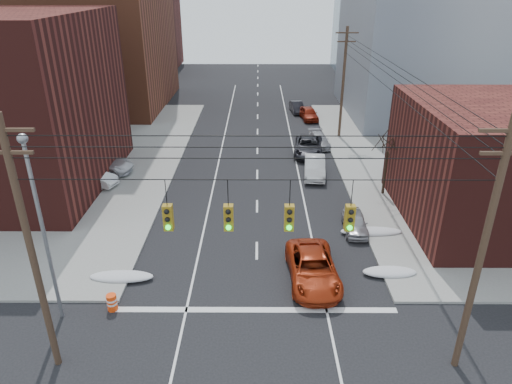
{
  "coord_description": "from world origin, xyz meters",
  "views": [
    {
      "loc": [
        0.07,
        -11.61,
        14.93
      ],
      "look_at": [
        -0.06,
        14.01,
        3.0
      ],
      "focal_mm": 32.0,
      "sensor_mm": 36.0,
      "label": 1
    }
  ],
  "objects_px": {
    "parked_car_f": "(297,107)",
    "lot_car_c": "(38,192)",
    "parked_car_a": "(355,222)",
    "construction_barrel": "(112,302)",
    "red_pickup": "(313,268)",
    "parked_car_c": "(308,146)",
    "lot_car_b": "(100,165)",
    "parked_car_d": "(319,140)",
    "parked_car_e": "(309,113)",
    "parked_car_b": "(315,167)",
    "lot_car_d": "(66,149)",
    "lot_car_a": "(91,177)"
  },
  "relations": [
    {
      "from": "lot_car_d",
      "to": "lot_car_a",
      "type": "bearing_deg",
      "value": -131.43
    },
    {
      "from": "parked_car_a",
      "to": "lot_car_c",
      "type": "bearing_deg",
      "value": 171.69
    },
    {
      "from": "lot_car_b",
      "to": "parked_car_d",
      "type": "bearing_deg",
      "value": -63.36
    },
    {
      "from": "red_pickup",
      "to": "lot_car_d",
      "type": "height_order",
      "value": "lot_car_d"
    },
    {
      "from": "parked_car_a",
      "to": "construction_barrel",
      "type": "distance_m",
      "value": 15.74
    },
    {
      "from": "parked_car_f",
      "to": "construction_barrel",
      "type": "xyz_separation_m",
      "value": [
        -12.03,
        -37.5,
        -0.2
      ]
    },
    {
      "from": "lot_car_a",
      "to": "red_pickup",
      "type": "bearing_deg",
      "value": -109.41
    },
    {
      "from": "parked_car_b",
      "to": "parked_car_d",
      "type": "height_order",
      "value": "parked_car_b"
    },
    {
      "from": "red_pickup",
      "to": "construction_barrel",
      "type": "bearing_deg",
      "value": -168.65
    },
    {
      "from": "lot_car_b",
      "to": "lot_car_c",
      "type": "distance_m",
      "value": 5.87
    },
    {
      "from": "red_pickup",
      "to": "parked_car_f",
      "type": "bearing_deg",
      "value": 84.5
    },
    {
      "from": "parked_car_c",
      "to": "parked_car_f",
      "type": "height_order",
      "value": "parked_car_c"
    },
    {
      "from": "lot_car_a",
      "to": "construction_barrel",
      "type": "relative_size",
      "value": 4.78
    },
    {
      "from": "parked_car_a",
      "to": "parked_car_e",
      "type": "distance_m",
      "value": 26.29
    },
    {
      "from": "parked_car_a",
      "to": "parked_car_b",
      "type": "height_order",
      "value": "parked_car_b"
    },
    {
      "from": "parked_car_f",
      "to": "lot_car_a",
      "type": "xyz_separation_m",
      "value": [
        -17.97,
        -22.61,
        0.19
      ]
    },
    {
      "from": "parked_car_e",
      "to": "parked_car_f",
      "type": "height_order",
      "value": "parked_car_e"
    },
    {
      "from": "parked_car_a",
      "to": "parked_car_c",
      "type": "xyz_separation_m",
      "value": [
        -1.6,
        14.53,
        0.16
      ]
    },
    {
      "from": "parked_car_b",
      "to": "parked_car_e",
      "type": "xyz_separation_m",
      "value": [
        1.23,
        17.0,
        -0.05
      ]
    },
    {
      "from": "parked_car_d",
      "to": "parked_car_a",
      "type": "bearing_deg",
      "value": -93.38
    },
    {
      "from": "lot_car_c",
      "to": "construction_barrel",
      "type": "relative_size",
      "value": 4.83
    },
    {
      "from": "parked_car_f",
      "to": "lot_car_c",
      "type": "relative_size",
      "value": 0.93
    },
    {
      "from": "lot_car_c",
      "to": "lot_car_b",
      "type": "bearing_deg",
      "value": -40.43
    },
    {
      "from": "parked_car_c",
      "to": "parked_car_d",
      "type": "height_order",
      "value": "parked_car_c"
    },
    {
      "from": "parked_car_c",
      "to": "parked_car_f",
      "type": "xyz_separation_m",
      "value": [
        0.07,
        14.98,
        -0.12
      ]
    },
    {
      "from": "lot_car_b",
      "to": "lot_car_d",
      "type": "distance_m",
      "value": 5.82
    },
    {
      "from": "parked_car_d",
      "to": "parked_car_f",
      "type": "relative_size",
      "value": 1.06
    },
    {
      "from": "lot_car_a",
      "to": "lot_car_d",
      "type": "bearing_deg",
      "value": 52.93
    },
    {
      "from": "parked_car_a",
      "to": "parked_car_e",
      "type": "relative_size",
      "value": 0.84
    },
    {
      "from": "parked_car_b",
      "to": "parked_car_c",
      "type": "bearing_deg",
      "value": 95.3
    },
    {
      "from": "parked_car_b",
      "to": "parked_car_f",
      "type": "xyz_separation_m",
      "value": [
        0.07,
        20.23,
        -0.13
      ]
    },
    {
      "from": "parked_car_e",
      "to": "lot_car_c",
      "type": "relative_size",
      "value": 1.0
    },
    {
      "from": "parked_car_c",
      "to": "construction_barrel",
      "type": "xyz_separation_m",
      "value": [
        -11.96,
        -22.51,
        -0.32
      ]
    },
    {
      "from": "parked_car_d",
      "to": "lot_car_a",
      "type": "bearing_deg",
      "value": -157.04
    },
    {
      "from": "lot_car_a",
      "to": "lot_car_c",
      "type": "bearing_deg",
      "value": 148.64
    },
    {
      "from": "parked_car_c",
      "to": "parked_car_f",
      "type": "bearing_deg",
      "value": 96.69
    },
    {
      "from": "lot_car_d",
      "to": "parked_car_b",
      "type": "bearing_deg",
      "value": -86.4
    },
    {
      "from": "lot_car_c",
      "to": "red_pickup",
      "type": "bearing_deg",
      "value": -127.14
    },
    {
      "from": "lot_car_b",
      "to": "red_pickup",
      "type": "bearing_deg",
      "value": -127.03
    },
    {
      "from": "parked_car_b",
      "to": "lot_car_d",
      "type": "relative_size",
      "value": 1.08
    },
    {
      "from": "parked_car_f",
      "to": "red_pickup",
      "type": "bearing_deg",
      "value": -99.48
    },
    {
      "from": "red_pickup",
      "to": "lot_car_c",
      "type": "xyz_separation_m",
      "value": [
        -19.19,
        9.76,
        -0.0
      ]
    },
    {
      "from": "construction_barrel",
      "to": "parked_car_e",
      "type": "bearing_deg",
      "value": 68.95
    },
    {
      "from": "red_pickup",
      "to": "parked_car_f",
      "type": "relative_size",
      "value": 1.4
    },
    {
      "from": "parked_car_a",
      "to": "lot_car_c",
      "type": "height_order",
      "value": "lot_car_c"
    },
    {
      "from": "parked_car_f",
      "to": "parked_car_c",
      "type": "bearing_deg",
      "value": -96.76
    },
    {
      "from": "parked_car_c",
      "to": "lot_car_a",
      "type": "height_order",
      "value": "parked_car_c"
    },
    {
      "from": "parked_car_b",
      "to": "lot_car_b",
      "type": "bearing_deg",
      "value": -174.97
    },
    {
      "from": "parked_car_e",
      "to": "lot_car_b",
      "type": "bearing_deg",
      "value": -145.18
    },
    {
      "from": "lot_car_b",
      "to": "lot_car_a",
      "type": "bearing_deg",
      "value": -172.73
    }
  ]
}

